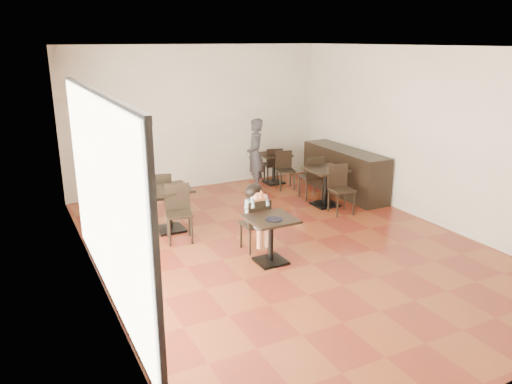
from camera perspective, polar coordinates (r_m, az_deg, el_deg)
floor at (r=8.38m, az=3.50°, el=-6.18°), size 6.00×8.00×0.01m
ceiling at (r=7.70m, az=3.94°, el=16.26°), size 6.00×8.00×0.01m
wall_back at (r=11.45m, az=-6.66°, el=8.41°), size 6.00×0.01×3.20m
wall_left at (r=6.89m, az=-18.29°, el=1.88°), size 0.01×8.00×3.20m
wall_right at (r=9.74m, az=19.15°, el=6.06°), size 0.01×8.00×3.20m
storefront_window at (r=6.48m, az=-17.14°, el=-0.82°), size 0.04×4.50×2.60m
child_table at (r=7.65m, az=1.71°, el=-5.53°), size 0.69×0.69×0.73m
child_chair at (r=8.07m, az=-0.16°, el=-3.71°), size 0.40×0.40×0.88m
child at (r=8.03m, az=-0.16°, el=-2.95°), size 0.40×0.55×1.11m
plate at (r=7.43m, az=2.11°, el=-3.14°), size 0.25×0.25×0.01m
pizza_slice at (r=7.74m, az=0.47°, el=-0.56°), size 0.26×0.20×0.06m
adult_patron at (r=11.23m, az=-0.08°, el=4.27°), size 0.52×0.67×1.63m
cafe_table_mid at (r=10.34m, az=7.95°, el=0.56°), size 0.83×0.83×0.79m
cafe_table_left at (r=9.03m, az=-9.89°, el=-1.95°), size 0.91×0.91×0.80m
cafe_table_back at (r=11.89m, az=2.05°, el=2.71°), size 0.82×0.82×0.71m
chair_mid_a at (r=10.75m, az=6.30°, el=1.72°), size 0.47×0.47×0.95m
chair_mid_b at (r=9.89m, az=9.78°, el=0.20°), size 0.47×0.47×0.95m
chair_left_a at (r=9.51m, az=-10.92°, el=-0.52°), size 0.52×0.52×0.96m
chair_left_b at (r=8.50m, az=-8.80°, el=-2.52°), size 0.52×0.52×0.96m
chair_back_a at (r=11.92m, az=1.92°, el=3.11°), size 0.47×0.47×0.86m
chair_back_b at (r=11.41m, az=3.40°, el=2.45°), size 0.47×0.47×0.86m
service_counter at (r=11.21m, az=10.06°, el=2.32°), size 0.60×2.40×1.00m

